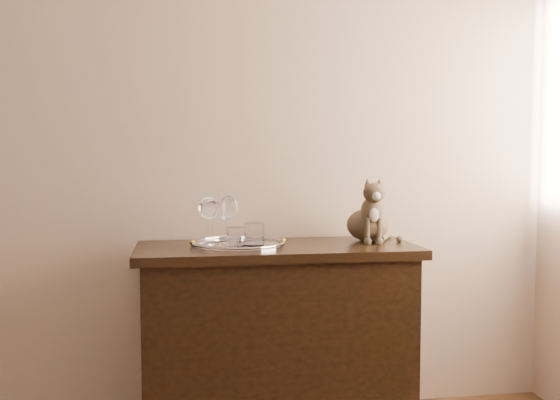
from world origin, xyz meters
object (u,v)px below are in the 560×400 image
(wine_glass_d, at_px, (229,220))
(cat, at_px, (368,209))
(wine_glass_a, at_px, (212,220))
(tumbler_b, at_px, (236,237))
(tray, at_px, (238,245))
(wine_glass_c, at_px, (208,220))
(wine_glass_b, at_px, (226,221))
(sideboard, at_px, (277,342))
(tumbler_a, at_px, (254,234))

(wine_glass_d, xyz_separation_m, cat, (0.64, 0.08, 0.03))
(wine_glass_a, height_order, tumbler_b, wine_glass_a)
(tray, height_order, wine_glass_c, wine_glass_c)
(wine_glass_a, relative_size, wine_glass_d, 0.95)
(wine_glass_b, relative_size, tumbler_b, 2.22)
(tray, xyz_separation_m, wine_glass_a, (-0.11, 0.04, 0.10))
(wine_glass_a, bearing_deg, wine_glass_d, -40.10)
(sideboard, distance_m, wine_glass_a, 0.60)
(tumbler_a, bearing_deg, wine_glass_c, 158.43)
(sideboard, relative_size, wine_glass_c, 5.90)
(sideboard, relative_size, tumbler_a, 12.41)
(wine_glass_d, bearing_deg, wine_glass_c, 166.02)
(wine_glass_a, height_order, cat, cat)
(sideboard, relative_size, wine_glass_b, 6.57)
(tumbler_a, bearing_deg, tumbler_b, -159.81)
(wine_glass_b, height_order, tumbler_a, wine_glass_b)
(tray, distance_m, tumbler_b, 0.11)
(tray, height_order, wine_glass_b, wine_glass_b)
(sideboard, height_order, cat, cat)
(sideboard, xyz_separation_m, tumbler_a, (-0.11, -0.05, 0.48))
(wine_glass_d, bearing_deg, tray, 19.10)
(wine_glass_a, xyz_separation_m, cat, (0.70, 0.02, 0.04))
(tumbler_a, distance_m, cat, 0.56)
(wine_glass_b, xyz_separation_m, tumbler_b, (0.03, -0.18, -0.05))
(tumbler_b, relative_size, cat, 0.29)
(wine_glass_c, bearing_deg, tumbler_b, -43.01)
(tray, xyz_separation_m, wine_glass_c, (-0.13, 0.01, 0.11))
(wine_glass_c, bearing_deg, wine_glass_b, 40.80)
(tray, distance_m, wine_glass_d, 0.12)
(sideboard, height_order, wine_glass_a, wine_glass_a)
(wine_glass_a, distance_m, tumbler_a, 0.21)
(wine_glass_c, xyz_separation_m, cat, (0.72, 0.06, 0.03))
(wine_glass_c, height_order, tumbler_b, wine_glass_c)
(wine_glass_d, height_order, cat, cat)
(sideboard, relative_size, wine_glass_a, 6.12)
(tumbler_b, bearing_deg, wine_glass_a, 123.62)
(sideboard, relative_size, tumbler_b, 14.60)
(wine_glass_d, bearing_deg, sideboard, -0.93)
(wine_glass_d, height_order, tumbler_a, wine_glass_d)
(cat, bearing_deg, wine_glass_c, -172.70)
(tray, relative_size, wine_glass_d, 1.94)
(wine_glass_c, relative_size, tumbler_b, 2.48)
(sideboard, height_order, tray, tray)
(wine_glass_c, distance_m, cat, 0.73)
(tray, xyz_separation_m, wine_glass_b, (-0.05, 0.08, 0.10))
(wine_glass_a, bearing_deg, tumbler_b, -56.38)
(tumbler_b, bearing_deg, wine_glass_c, 136.99)
(sideboard, distance_m, wine_glass_c, 0.61)
(wine_glass_c, bearing_deg, wine_glass_d, -13.98)
(wine_glass_b, xyz_separation_m, wine_glass_d, (0.00, -0.09, 0.01))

